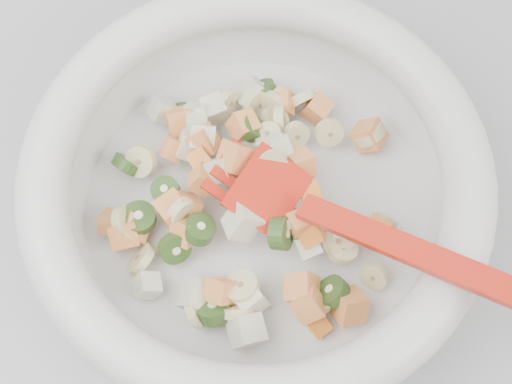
% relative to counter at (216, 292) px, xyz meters
% --- Properties ---
extents(counter, '(2.00, 0.60, 0.90)m').
position_rel_counter_xyz_m(counter, '(0.00, 0.00, 0.00)').
color(counter, '#A2A2A7').
rests_on(counter, ground).
extents(mixing_bowl, '(0.40, 0.36, 0.13)m').
position_rel_counter_xyz_m(mixing_bowl, '(0.07, -0.03, 0.50)').
color(mixing_bowl, silver).
rests_on(mixing_bowl, counter).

